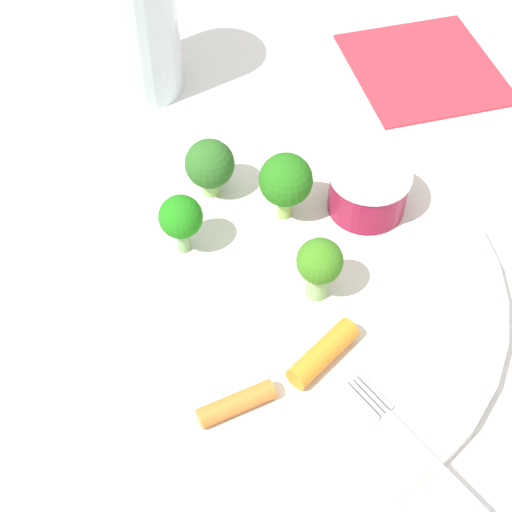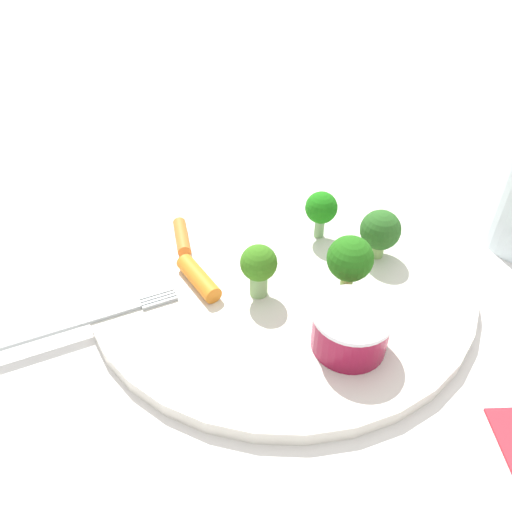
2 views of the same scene
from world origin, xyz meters
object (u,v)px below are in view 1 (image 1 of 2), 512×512
object	(u,v)px
broccoli_floret_1	(286,181)
drinking_glass	(131,24)
broccoli_floret_2	(210,165)
broccoli_floret_3	(181,218)
carrot_stick_0	(238,404)
broccoli_floret_0	(319,264)
fork	(476,508)
carrot_stick_1	(323,353)
plate	(254,286)
napkin	(424,67)
sauce_cup	(368,190)

from	to	relation	value
broccoli_floret_1	drinking_glass	xyz separation A→B (m)	(0.14, 0.13, 0.01)
broccoli_floret_2	broccoli_floret_3	world-z (taller)	same
broccoli_floret_3	carrot_stick_0	world-z (taller)	broccoli_floret_3
broccoli_floret_0	broccoli_floret_2	world-z (taller)	broccoli_floret_0
carrot_stick_0	fork	xyz separation A→B (m)	(-0.04, -0.13, -0.00)
broccoli_floret_3	carrot_stick_1	size ratio (longest dim) A/B	0.90
plate	drinking_glass	world-z (taller)	drinking_glass
fork	broccoli_floret_1	bearing A→B (deg)	30.61
carrot_stick_1	napkin	world-z (taller)	carrot_stick_1
plate	broccoli_floret_3	xyz separation A→B (m)	(0.02, 0.05, 0.04)
sauce_cup	fork	world-z (taller)	sauce_cup
broccoli_floret_0	fork	distance (m)	0.16
broccoli_floret_0	drinking_glass	distance (m)	0.26
plate	drinking_glass	distance (m)	0.24
fork	broccoli_floret_3	bearing A→B (deg)	48.56
carrot_stick_0	broccoli_floret_2	bearing A→B (deg)	13.32
sauce_cup	napkin	size ratio (longest dim) A/B	0.44
sauce_cup	plate	bearing A→B (deg)	135.65
sauce_cup	broccoli_floret_1	bearing A→B (deg)	103.08
broccoli_floret_0	broccoli_floret_3	world-z (taller)	same
plate	sauce_cup	world-z (taller)	sauce_cup
broccoli_floret_3	drinking_glass	world-z (taller)	drinking_glass
broccoli_floret_1	broccoli_floret_2	bearing A→B (deg)	73.14
sauce_cup	drinking_glass	bearing A→B (deg)	55.16
carrot_stick_1	sauce_cup	bearing A→B (deg)	-10.45
fork	napkin	bearing A→B (deg)	1.93
drinking_glass	broccoli_floret_0	bearing A→B (deg)	-142.81
carrot_stick_0	broccoli_floret_3	bearing A→B (deg)	23.80
sauce_cup	broccoli_floret_3	size ratio (longest dim) A/B	1.23
broccoli_floret_0	drinking_glass	world-z (taller)	drinking_glass
broccoli_floret_2	broccoli_floret_3	bearing A→B (deg)	168.82
broccoli_floret_1	drinking_glass	bearing A→B (deg)	42.64
broccoli_floret_1	broccoli_floret_3	distance (m)	0.07
broccoli_floret_2	sauce_cup	bearing A→B (deg)	-91.69
sauce_cup	broccoli_floret_1	world-z (taller)	broccoli_floret_1
plate	broccoli_floret_2	size ratio (longest dim) A/B	7.25
broccoli_floret_0	broccoli_floret_3	distance (m)	0.09
broccoli_floret_1	carrot_stick_0	size ratio (longest dim) A/B	1.14
broccoli_floret_0	fork	world-z (taller)	broccoli_floret_0
broccoli_floret_3	broccoli_floret_2	bearing A→B (deg)	-11.18
broccoli_floret_2	carrot_stick_1	size ratio (longest dim) A/B	0.88
broccoli_floret_0	carrot_stick_1	bearing A→B (deg)	-172.84
plate	sauce_cup	size ratio (longest dim) A/B	5.77
carrot_stick_1	drinking_glass	distance (m)	0.30
broccoli_floret_3	drinking_glass	xyz separation A→B (m)	(0.18, 0.07, 0.02)
drinking_glass	carrot_stick_0	bearing A→B (deg)	-158.08
carrot_stick_0	carrot_stick_1	bearing A→B (deg)	-50.60
sauce_cup	broccoli_floret_2	world-z (taller)	broccoli_floret_2
fork	drinking_glass	size ratio (longest dim) A/B	1.29
sauce_cup	broccoli_floret_3	bearing A→B (deg)	112.91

